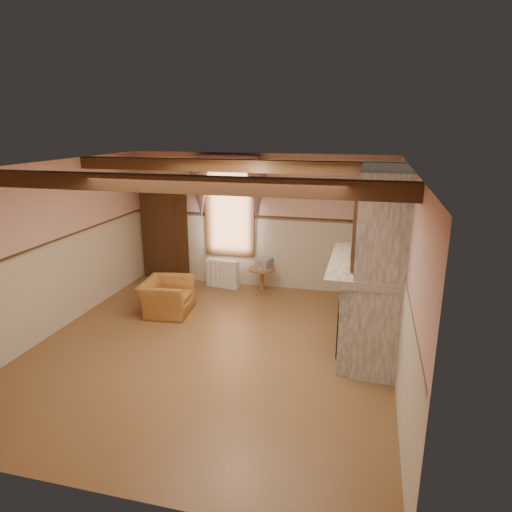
% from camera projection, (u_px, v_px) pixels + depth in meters
% --- Properties ---
extents(floor, '(5.50, 6.00, 0.01)m').
position_uv_depth(floor, '(211.00, 348.00, 7.09)').
color(floor, brown).
rests_on(floor, ground).
extents(ceiling, '(5.50, 6.00, 0.01)m').
position_uv_depth(ceiling, '(206.00, 166.00, 6.31)').
color(ceiling, silver).
rests_on(ceiling, wall_back).
extents(wall_back, '(5.50, 0.02, 2.80)m').
position_uv_depth(wall_back, '(258.00, 222.00, 9.50)').
color(wall_back, tan).
rests_on(wall_back, floor).
extents(wall_front, '(5.50, 0.02, 2.80)m').
position_uv_depth(wall_front, '(90.00, 362.00, 3.91)').
color(wall_front, tan).
rests_on(wall_front, floor).
extents(wall_left, '(0.02, 6.00, 2.80)m').
position_uv_depth(wall_left, '(48.00, 250.00, 7.35)').
color(wall_left, tan).
rests_on(wall_left, floor).
extents(wall_right, '(0.02, 6.00, 2.80)m').
position_uv_depth(wall_right, '(404.00, 277.00, 6.06)').
color(wall_right, tan).
rests_on(wall_right, floor).
extents(wainscot, '(5.50, 6.00, 1.50)m').
position_uv_depth(wainscot, '(210.00, 304.00, 6.88)').
color(wainscot, '#BFB09A').
rests_on(wainscot, floor).
extents(chair_rail, '(5.50, 6.00, 0.08)m').
position_uv_depth(chair_rail, '(209.00, 256.00, 6.67)').
color(chair_rail, black).
rests_on(chair_rail, wainscot).
extents(firebox, '(0.20, 0.95, 0.90)m').
position_uv_depth(firebox, '(346.00, 319.00, 7.06)').
color(firebox, black).
rests_on(firebox, floor).
extents(armchair, '(0.93, 1.04, 0.62)m').
position_uv_depth(armchair, '(167.00, 297.00, 8.36)').
color(armchair, '#9E662D').
rests_on(armchair, floor).
extents(side_table, '(0.67, 0.67, 0.55)m').
position_uv_depth(side_table, '(262.00, 281.00, 9.30)').
color(side_table, brown).
rests_on(side_table, floor).
extents(book_stack, '(0.33, 0.38, 0.20)m').
position_uv_depth(book_stack, '(264.00, 263.00, 9.21)').
color(book_stack, '#B7AD8C').
rests_on(book_stack, side_table).
extents(radiator, '(0.72, 0.26, 0.60)m').
position_uv_depth(radiator, '(223.00, 273.00, 9.69)').
color(radiator, silver).
rests_on(radiator, floor).
extents(bowl, '(0.31, 0.31, 0.08)m').
position_uv_depth(bowl, '(366.00, 261.00, 6.58)').
color(bowl, brown).
rests_on(bowl, mantel).
extents(mantel_clock, '(0.14, 0.24, 0.20)m').
position_uv_depth(mantel_clock, '(367.00, 244.00, 7.29)').
color(mantel_clock, black).
rests_on(mantel_clock, mantel).
extents(oil_lamp, '(0.11, 0.11, 0.28)m').
position_uv_depth(oil_lamp, '(367.00, 242.00, 7.23)').
color(oil_lamp, gold).
rests_on(oil_lamp, mantel).
extents(candle_red, '(0.06, 0.06, 0.16)m').
position_uv_depth(candle_red, '(366.00, 262.00, 6.37)').
color(candle_red, '#B2151A').
rests_on(candle_red, mantel).
extents(jar_yellow, '(0.06, 0.06, 0.12)m').
position_uv_depth(jar_yellow, '(366.00, 263.00, 6.42)').
color(jar_yellow, gold).
rests_on(jar_yellow, mantel).
extents(fireplace, '(0.85, 2.00, 2.80)m').
position_uv_depth(fireplace, '(379.00, 263.00, 6.69)').
color(fireplace, gray).
rests_on(fireplace, floor).
extents(mantel, '(1.05, 2.05, 0.12)m').
position_uv_depth(mantel, '(366.00, 264.00, 6.75)').
color(mantel, gray).
rests_on(mantel, fireplace).
extents(overmantel_mirror, '(0.06, 1.44, 1.04)m').
position_uv_depth(overmantel_mirror, '(356.00, 223.00, 6.62)').
color(overmantel_mirror, silver).
rests_on(overmantel_mirror, fireplace).
extents(door, '(1.10, 0.10, 2.10)m').
position_uv_depth(door, '(165.00, 233.00, 10.03)').
color(door, black).
rests_on(door, floor).
extents(window, '(1.06, 0.08, 2.02)m').
position_uv_depth(window, '(230.00, 209.00, 9.54)').
color(window, white).
rests_on(window, wall_back).
extents(window_drapes, '(1.30, 0.14, 1.40)m').
position_uv_depth(window_drapes, '(228.00, 180.00, 9.29)').
color(window_drapes, gray).
rests_on(window_drapes, wall_back).
extents(ceiling_beam_front, '(5.50, 0.18, 0.20)m').
position_uv_depth(ceiling_beam_front, '(170.00, 184.00, 5.22)').
color(ceiling_beam_front, black).
rests_on(ceiling_beam_front, ceiling).
extents(ceiling_beam_back, '(5.50, 0.18, 0.20)m').
position_uv_depth(ceiling_beam_back, '(231.00, 166.00, 7.46)').
color(ceiling_beam_back, black).
rests_on(ceiling_beam_back, ceiling).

